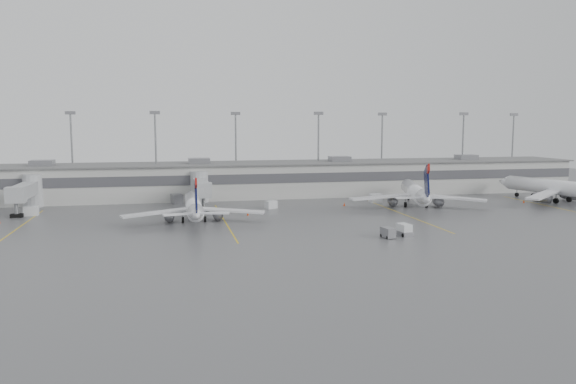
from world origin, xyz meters
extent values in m
plane|color=#535356|center=(0.00, 0.00, 0.00)|extent=(260.00, 260.00, 0.00)
cube|color=#AEAEA9|center=(0.00, 58.00, 4.00)|extent=(150.00, 16.00, 8.00)
cube|color=#47474C|center=(0.00, 49.95, 5.00)|extent=(150.00, 0.15, 2.20)
cube|color=#606060|center=(0.00, 58.00, 8.05)|extent=(152.00, 17.00, 0.30)
cube|color=slate|center=(-55.00, 58.00, 8.80)|extent=(5.00, 4.00, 1.30)
cube|color=slate|center=(50.00, 58.00, 8.80)|extent=(5.00, 4.00, 1.30)
cylinder|color=gray|center=(-50.00, 67.50, 10.00)|extent=(0.44, 0.44, 20.00)
cube|color=slate|center=(-50.00, 67.50, 20.20)|extent=(2.40, 0.50, 0.80)
cylinder|color=gray|center=(-30.00, 60.00, 10.00)|extent=(0.44, 0.44, 20.00)
cube|color=slate|center=(-30.00, 60.00, 20.20)|extent=(2.40, 0.50, 0.80)
cylinder|color=gray|center=(-10.00, 67.50, 10.00)|extent=(0.44, 0.44, 20.00)
cube|color=slate|center=(-10.00, 67.50, 20.20)|extent=(2.40, 0.50, 0.80)
cylinder|color=gray|center=(10.00, 60.00, 10.00)|extent=(0.44, 0.44, 20.00)
cube|color=slate|center=(10.00, 60.00, 20.20)|extent=(2.40, 0.50, 0.80)
cylinder|color=gray|center=(30.00, 67.50, 10.00)|extent=(0.44, 0.44, 20.00)
cube|color=slate|center=(30.00, 67.50, 20.20)|extent=(2.40, 0.50, 0.80)
cylinder|color=gray|center=(50.00, 60.00, 10.00)|extent=(0.44, 0.44, 20.00)
cube|color=slate|center=(50.00, 60.00, 20.20)|extent=(2.40, 0.50, 0.80)
cylinder|color=gray|center=(70.00, 67.50, 10.00)|extent=(0.44, 0.44, 20.00)
cube|color=slate|center=(70.00, 67.50, 20.20)|extent=(2.40, 0.50, 0.80)
cylinder|color=#979A9C|center=(-55.50, 50.00, 3.50)|extent=(4.00, 4.00, 7.00)
cube|color=#979A9C|center=(-55.50, 43.50, 4.30)|extent=(2.80, 13.00, 2.60)
cube|color=#979A9C|center=(-55.50, 36.00, 4.30)|extent=(3.40, 2.40, 3.00)
cylinder|color=gray|center=(-55.50, 36.00, 1.40)|extent=(0.70, 0.70, 2.80)
cube|color=black|center=(-55.50, 36.00, 0.35)|extent=(2.20, 1.20, 0.70)
cylinder|color=#979A9C|center=(-20.50, 50.00, 3.50)|extent=(4.00, 4.00, 7.00)
cube|color=#979A9C|center=(-20.50, 43.50, 4.30)|extent=(2.80, 13.00, 2.60)
cube|color=#979A9C|center=(-20.50, 36.00, 4.30)|extent=(3.40, 2.40, 3.00)
cylinder|color=gray|center=(-20.50, 36.00, 1.40)|extent=(0.70, 0.70, 2.80)
cube|color=black|center=(-20.50, 36.00, 0.35)|extent=(2.20, 1.20, 0.70)
cube|color=#E5B90D|center=(-52.50, 24.00, 0.01)|extent=(0.25, 40.00, 0.01)
cube|color=#E5B90D|center=(-17.50, 24.00, 0.01)|extent=(0.25, 40.00, 0.01)
cube|color=#E5B90D|center=(17.50, 24.00, 0.01)|extent=(0.25, 40.00, 0.01)
cube|color=#E5B90D|center=(52.50, 24.00, 0.01)|extent=(0.25, 40.00, 0.01)
cylinder|color=white|center=(-22.99, 25.61, 2.81)|extent=(3.04, 20.63, 2.81)
cone|color=white|center=(-22.86, 37.23, 2.81)|extent=(2.84, 2.65, 2.81)
cone|color=white|center=(-23.13, 13.16, 3.18)|extent=(2.86, 4.71, 2.81)
cube|color=white|center=(-29.57, 23.07, 2.06)|extent=(12.35, 5.96, 0.33)
cube|color=white|center=(-16.46, 22.92, 2.06)|extent=(12.31, 6.20, 0.33)
cube|color=black|center=(-23.13, 12.69, 5.90)|extent=(0.34, 5.28, 6.13)
cube|color=#98100B|center=(-23.15, 11.47, 8.33)|extent=(0.30, 1.90, 1.78)
cylinder|color=black|center=(-22.89, 34.04, 0.42)|extent=(0.34, 0.85, 0.84)
cylinder|color=black|center=(-24.98, 23.76, 0.52)|extent=(0.43, 1.03, 1.03)
cylinder|color=black|center=(-21.04, 23.72, 0.52)|extent=(0.43, 1.03, 1.03)
cylinder|color=white|center=(24.30, 33.79, 3.14)|extent=(9.58, 22.95, 3.14)
cone|color=white|center=(28.00, 46.22, 3.14)|extent=(3.84, 3.70, 3.14)
cone|color=white|center=(20.32, 20.46, 3.56)|extent=(4.50, 5.91, 3.14)
cube|color=white|center=(16.44, 33.07, 2.30)|extent=(13.66, 3.05, 0.37)
cube|color=white|center=(30.47, 28.89, 2.30)|extent=(12.74, 9.96, 0.37)
cube|color=black|center=(20.17, 19.96, 6.59)|extent=(1.98, 5.73, 6.84)
cube|color=#98100B|center=(19.78, 18.65, 9.31)|extent=(0.91, 2.12, 1.99)
cylinder|color=black|center=(26.99, 42.81, 0.47)|extent=(0.62, 1.01, 0.94)
cylinder|color=black|center=(21.59, 32.41, 0.58)|extent=(0.78, 1.24, 1.15)
cylinder|color=black|center=(25.80, 31.16, 0.58)|extent=(0.78, 1.24, 1.15)
cylinder|color=white|center=(58.27, 33.61, 3.32)|extent=(10.30, 24.28, 3.32)
cone|color=white|center=(54.25, 46.74, 3.32)|extent=(4.08, 3.94, 3.32)
cube|color=white|center=(51.76, 28.38, 2.44)|extent=(13.45, 10.62, 0.39)
cylinder|color=black|center=(55.35, 43.14, 0.50)|extent=(0.66, 1.07, 1.00)
cylinder|color=black|center=(56.69, 30.81, 0.61)|extent=(0.83, 1.31, 1.22)
cylinder|color=black|center=(61.14, 32.17, 0.61)|extent=(0.83, 1.31, 1.22)
cube|color=silver|center=(8.93, 4.49, 0.94)|extent=(1.93, 2.72, 1.88)
cube|color=slate|center=(8.93, 4.49, 0.37)|extent=(2.20, 3.16, 0.73)
cylinder|color=black|center=(7.94, 5.39, 0.29)|extent=(0.32, 0.61, 0.59)
cylinder|color=black|center=(9.60, 5.65, 0.29)|extent=(0.32, 0.61, 0.59)
cylinder|color=black|center=(8.26, 3.33, 0.29)|extent=(0.32, 0.61, 0.59)
cylinder|color=black|center=(9.91, 3.58, 0.29)|extent=(0.32, 0.61, 0.59)
cube|color=slate|center=(5.73, 3.29, 0.86)|extent=(1.81, 2.72, 1.54)
cylinder|color=black|center=(4.97, 4.08, 0.25)|extent=(0.27, 0.53, 0.51)
cylinder|color=black|center=(6.49, 2.49, 0.25)|extent=(0.27, 0.53, 0.51)
cube|color=silver|center=(-53.33, 37.72, 0.91)|extent=(2.59, 1.74, 1.83)
cube|color=silver|center=(-6.45, 37.01, 0.81)|extent=(2.72, 2.35, 1.62)
cube|color=silver|center=(18.27, 41.17, 0.95)|extent=(2.85, 2.05, 1.91)
cube|color=slate|center=(-25.56, 48.61, 1.06)|extent=(2.81, 3.77, 2.11)
cone|color=#E13A04|center=(-12.47, 29.25, 0.33)|extent=(0.42, 0.42, 0.67)
cone|color=#E13A04|center=(9.73, 37.54, 0.35)|extent=(0.44, 0.44, 0.71)
cone|color=#E13A04|center=(50.50, 33.41, 0.32)|extent=(0.40, 0.40, 0.63)
camera|label=1|loc=(-27.54, -76.97, 17.62)|focal=35.00mm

